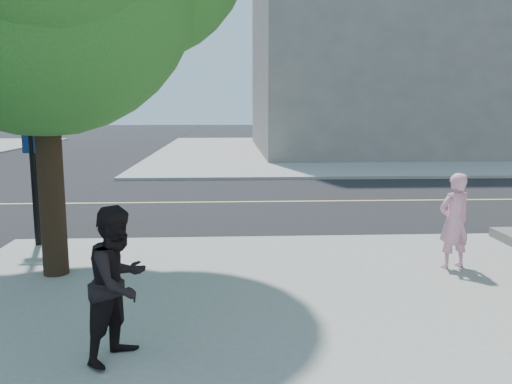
{
  "coord_description": "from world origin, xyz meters",
  "views": [
    {
      "loc": [
        3.2,
        -10.27,
        2.68
      ],
      "look_at": [
        3.63,
        -1.73,
        1.3
      ],
      "focal_mm": 37.03,
      "sensor_mm": 36.0,
      "label": 1
    }
  ],
  "objects": [
    {
      "name": "pedestrian",
      "position": [
        2.07,
        -5.08,
        0.92
      ],
      "size": [
        0.9,
        0.97,
        1.6
      ],
      "primitive_type": "imported",
      "rotation": [
        0.0,
        0.0,
        1.08
      ],
      "color": "black",
      "rests_on": "sidewalk_se"
    },
    {
      "name": "man_on_phone",
      "position": [
        6.77,
        -2.24,
        0.89
      ],
      "size": [
        0.65,
        0.52,
        1.54
      ],
      "primitive_type": "imported",
      "rotation": [
        0.0,
        0.0,
        3.45
      ],
      "color": "pink",
      "rests_on": "sidewalk_se"
    },
    {
      "name": "sidewalk_ne",
      "position": [
        13.5,
        21.5,
        0.06
      ],
      "size": [
        29.0,
        25.0,
        0.12
      ],
      "primitive_type": "cube",
      "color": "gray",
      "rests_on": "ground"
    },
    {
      "name": "filler_ne",
      "position": [
        14.0,
        22.0,
        7.12
      ],
      "size": [
        18.0,
        16.0,
        14.0
      ],
      "primitive_type": "cube",
      "color": "slate",
      "rests_on": "sidewalk_ne"
    },
    {
      "name": "road_ew",
      "position": [
        0.0,
        4.5,
        0.01
      ],
      "size": [
        140.0,
        9.0,
        0.01
      ],
      "primitive_type": "cube",
      "color": "black",
      "rests_on": "ground"
    },
    {
      "name": "ground",
      "position": [
        0.0,
        0.0,
        0.0
      ],
      "size": [
        140.0,
        140.0,
        0.0
      ],
      "primitive_type": "plane",
      "color": "black",
      "rests_on": "ground"
    }
  ]
}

